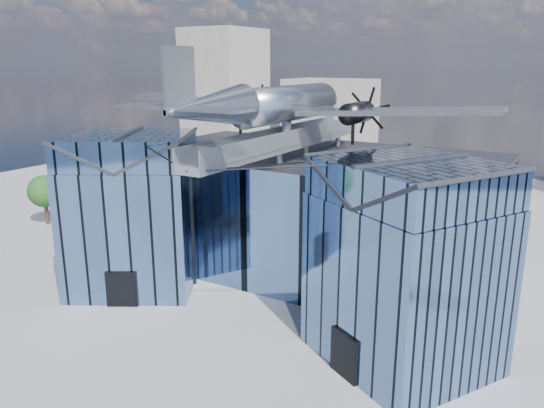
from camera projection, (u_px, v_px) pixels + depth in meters
The scene contains 4 objects.
ground_plane at pixel (257, 309), 37.23m from camera, with size 120.00×120.00×0.00m, color gray.
museum at pixel (297, 214), 40.62m from camera, with size 32.88×24.50×17.60m.
bg_towers at pixel (454, 111), 75.79m from camera, with size 77.00×24.50×26.00m.
tree_side_w at pixel (44, 191), 55.86m from camera, with size 3.75×3.75×5.31m.
Camera 1 is at (18.31, -28.70, 16.82)m, focal length 35.00 mm.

